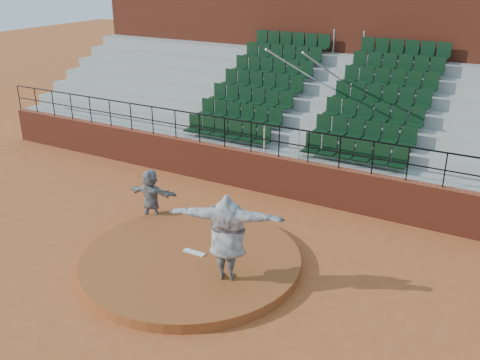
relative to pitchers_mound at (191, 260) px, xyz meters
name	(u,v)px	position (x,y,z in m)	size (l,w,h in m)	color
ground	(191,264)	(0.00, 0.00, -0.12)	(90.00, 90.00, 0.00)	#AF5327
pitchers_mound	(191,260)	(0.00, 0.00, 0.00)	(5.50, 5.50, 0.25)	#964A21
pitching_rubber	(194,252)	(0.00, 0.15, 0.14)	(0.60, 0.15, 0.03)	white
boundary_wall	(278,176)	(0.00, 5.00, 0.53)	(24.00, 0.30, 1.30)	maroon
wall_railing	(279,135)	(0.00, 5.00, 1.90)	(24.04, 0.05, 1.03)	black
seating_deck	(321,124)	(0.00, 8.65, 1.32)	(24.00, 5.97, 4.63)	gray
press_box_facade	(359,52)	(0.00, 12.60, 3.43)	(24.00, 3.00, 7.10)	maroon
pitcher	(227,237)	(1.30, -0.38, 1.18)	(2.61, 0.71, 2.12)	black
fielder	(151,196)	(-2.37, 1.47, 0.68)	(1.49, 0.47, 1.61)	black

